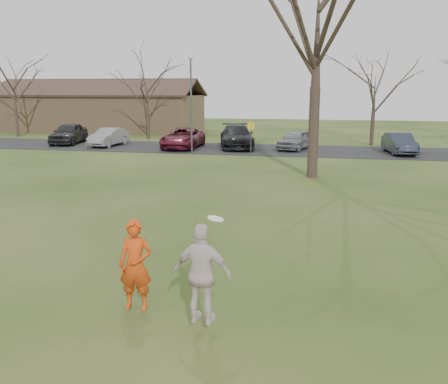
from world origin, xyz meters
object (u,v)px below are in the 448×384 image
at_px(car_5, 399,143).
at_px(building, 100,111).
at_px(player_defender, 136,265).
at_px(catching_play, 203,274).
at_px(car_4, 296,140).
at_px(car_3, 237,136).
at_px(lamp_post, 191,91).
at_px(car_0, 69,133).
at_px(car_2, 183,138).
at_px(big_tree, 318,23).
at_px(car_1, 109,137).

height_order(car_5, building, building).
height_order(player_defender, car_5, player_defender).
bearing_deg(player_defender, catching_play, -30.75).
bearing_deg(car_4, car_5, 10.60).
xyz_separation_m(car_3, lamp_post, (-2.45, -3.03, 3.13)).
height_order(car_0, building, building).
bearing_deg(car_2, car_4, 4.03).
distance_m(car_5, building, 30.45).
bearing_deg(big_tree, catching_play, -95.19).
bearing_deg(lamp_post, car_4, 23.50).
relative_size(car_0, car_4, 1.17).
distance_m(car_3, car_4, 4.18).
relative_size(car_1, lamp_post, 0.63).
height_order(player_defender, big_tree, big_tree).
bearing_deg(player_defender, car_0, 116.44).
distance_m(car_0, lamp_post, 11.37).
distance_m(player_defender, car_1, 27.37).
bearing_deg(car_2, car_0, 172.58).
bearing_deg(building, car_2, -46.40).
xyz_separation_m(car_3, catching_play, (4.14, -26.11, 0.26)).
bearing_deg(car_3, car_4, -15.49).
bearing_deg(player_defender, car_5, 66.28).
height_order(car_4, big_tree, big_tree).
bearing_deg(car_3, car_1, 171.52).
bearing_deg(car_5, lamp_post, -179.03).
height_order(car_0, car_3, car_3).
bearing_deg(car_3, car_0, 166.85).
relative_size(player_defender, car_3, 0.32).
bearing_deg(car_1, catching_play, -57.17).
xyz_separation_m(car_5, building, (-27.26, 13.51, 1.23)).
xyz_separation_m(car_3, building, (-16.45, 12.47, 1.10)).
height_order(car_2, car_5, car_2).
relative_size(car_3, big_tree, 0.39).
bearing_deg(car_0, building, 95.95).
distance_m(car_1, catching_play, 28.68).
relative_size(car_1, car_5, 0.98).
distance_m(car_2, car_5, 14.47).
xyz_separation_m(car_3, car_4, (4.18, -0.15, -0.13)).
height_order(car_0, lamp_post, lamp_post).
bearing_deg(car_5, car_1, 171.77).
relative_size(car_2, big_tree, 0.36).
xyz_separation_m(car_2, car_5, (14.47, -0.08, -0.04)).
bearing_deg(car_4, car_0, -162.04).
bearing_deg(lamp_post, car_0, 164.20).
relative_size(car_0, car_3, 0.84).
relative_size(player_defender, car_4, 0.44).
bearing_deg(car_2, car_3, 12.87).
xyz_separation_m(car_0, car_2, (9.30, -0.90, -0.08)).
xyz_separation_m(player_defender, building, (-19.10, 37.87, 1.06)).
relative_size(car_1, car_3, 0.72).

